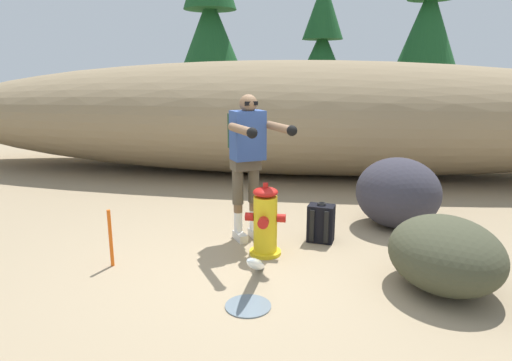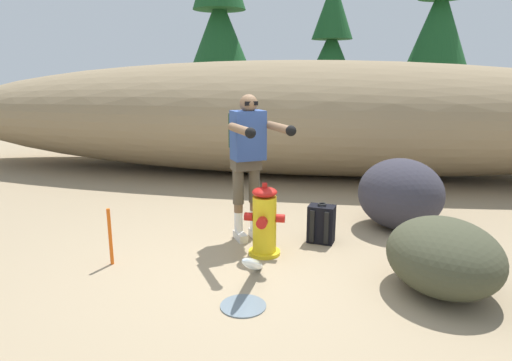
# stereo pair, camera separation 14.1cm
# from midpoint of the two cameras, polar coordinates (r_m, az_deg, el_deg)

# --- Properties ---
(ground_plane) EXTENTS (56.00, 56.00, 0.04)m
(ground_plane) POSITION_cam_midpoint_polar(r_m,az_deg,el_deg) (4.78, 0.49, -10.58)
(ground_plane) COLOR #998466
(dirt_embankment) EXTENTS (14.92, 3.20, 2.15)m
(dirt_embankment) POSITION_cam_midpoint_polar(r_m,az_deg,el_deg) (8.77, 5.34, 7.96)
(dirt_embankment) COLOR #897556
(dirt_embankment) RESTS_ON ground_plane
(fire_hydrant) EXTENTS (0.44, 0.39, 0.80)m
(fire_hydrant) POSITION_cam_midpoint_polar(r_m,az_deg,el_deg) (4.84, 1.92, -5.30)
(fire_hydrant) COLOR gold
(fire_hydrant) RESTS_ON ground_plane
(hydrant_water_jet) EXTENTS (0.39, 1.19, 0.59)m
(hydrant_water_jet) POSITION_cam_midpoint_polar(r_m,az_deg,el_deg) (4.26, 0.47, -11.29)
(hydrant_water_jet) COLOR silver
(hydrant_water_jet) RESTS_ON ground_plane
(utility_worker) EXTENTS (0.85, 1.03, 1.70)m
(utility_worker) POSITION_cam_midpoint_polar(r_m,az_deg,el_deg) (5.11, -0.23, 3.98)
(utility_worker) COLOR beige
(utility_worker) RESTS_ON ground_plane
(spare_backpack) EXTENTS (0.33, 0.32, 0.47)m
(spare_backpack) POSITION_cam_midpoint_polar(r_m,az_deg,el_deg) (5.31, 9.07, -5.49)
(spare_backpack) COLOR black
(spare_backpack) RESTS_ON ground_plane
(boulder_large) EXTENTS (1.45, 1.44, 0.89)m
(boulder_large) POSITION_cam_midpoint_polar(r_m,az_deg,el_deg) (5.94, 18.51, -1.62)
(boulder_large) COLOR #33313B
(boulder_large) RESTS_ON ground_plane
(boulder_mid) EXTENTS (1.26, 1.37, 0.67)m
(boulder_mid) POSITION_cam_midpoint_polar(r_m,az_deg,el_deg) (4.43, 23.60, -8.80)
(boulder_mid) COLOR #3F412D
(boulder_mid) RESTS_ON ground_plane
(pine_tree_far_left) EXTENTS (2.53, 2.53, 6.38)m
(pine_tree_far_left) POSITION_cam_midpoint_polar(r_m,az_deg,el_deg) (14.87, -4.37, 19.14)
(pine_tree_far_left) COLOR #47331E
(pine_tree_far_left) RESTS_ON ground_plane
(pine_tree_left) EXTENTS (2.03, 2.03, 4.83)m
(pine_tree_left) POSITION_cam_midpoint_polar(r_m,az_deg,el_deg) (15.34, 9.83, 16.05)
(pine_tree_left) COLOR #47331E
(pine_tree_left) RESTS_ON ground_plane
(pine_tree_center) EXTENTS (2.07, 2.07, 6.36)m
(pine_tree_center) POSITION_cam_midpoint_polar(r_m,az_deg,el_deg) (15.07, 22.62, 19.01)
(pine_tree_center) COLOR #47331E
(pine_tree_center) RESTS_ON ground_plane
(survey_stake) EXTENTS (0.04, 0.04, 0.60)m
(survey_stake) POSITION_cam_midpoint_polar(r_m,az_deg,el_deg) (4.83, -17.23, -6.84)
(survey_stake) COLOR #E55914
(survey_stake) RESTS_ON ground_plane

